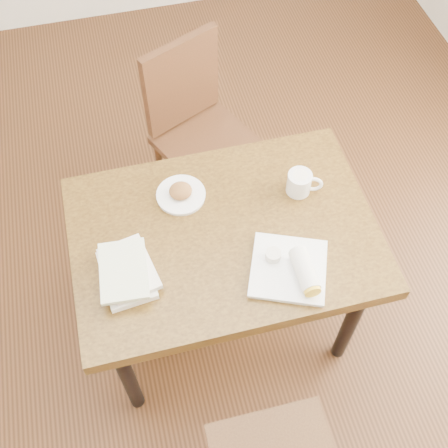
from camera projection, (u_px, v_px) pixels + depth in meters
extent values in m
cube|color=#472814|center=(224.00, 317.00, 2.72)|extent=(4.00, 5.00, 0.01)
cube|color=brown|center=(224.00, 236.00, 2.12)|extent=(1.14, 0.80, 0.06)
cylinder|color=black|center=(127.00, 375.00, 2.20)|extent=(0.06, 0.06, 0.69)
cylinder|color=black|center=(351.00, 320.00, 2.33)|extent=(0.06, 0.06, 0.69)
cylinder|color=black|center=(107.00, 248.00, 2.53)|extent=(0.06, 0.06, 0.69)
cylinder|color=black|center=(305.00, 206.00, 2.66)|extent=(0.06, 0.06, 0.69)
cylinder|color=#4C3015|center=(215.00, 448.00, 2.16)|extent=(0.04, 0.04, 0.45)
cylinder|color=#4C3015|center=(304.00, 426.00, 2.21)|extent=(0.04, 0.04, 0.45)
cylinder|color=#402412|center=(215.00, 140.00, 3.06)|extent=(0.04, 0.04, 0.45)
cylinder|color=#402412|center=(161.00, 173.00, 2.93)|extent=(0.04, 0.04, 0.45)
cylinder|color=#402412|center=(258.00, 180.00, 2.90)|extent=(0.04, 0.04, 0.45)
cylinder|color=#402412|center=(203.00, 216.00, 2.77)|extent=(0.04, 0.04, 0.45)
cube|color=#402412|center=(208.00, 145.00, 2.71)|extent=(0.56, 0.56, 0.04)
cube|color=#402412|center=(181.00, 82.00, 2.58)|extent=(0.38, 0.20, 0.45)
cylinder|color=white|center=(181.00, 196.00, 2.18)|extent=(0.19, 0.19, 0.01)
cylinder|color=white|center=(181.00, 194.00, 2.17)|extent=(0.19, 0.19, 0.01)
ellipsoid|color=#B27538|center=(181.00, 191.00, 2.16)|extent=(0.09, 0.09, 0.05)
cylinder|color=white|center=(299.00, 183.00, 2.16)|extent=(0.09, 0.09, 0.09)
torus|color=white|center=(313.00, 184.00, 2.16)|extent=(0.08, 0.04, 0.08)
cylinder|color=tan|center=(300.00, 176.00, 2.13)|extent=(0.08, 0.08, 0.01)
cylinder|color=#F2E5CC|center=(300.00, 175.00, 2.13)|extent=(0.06, 0.06, 0.00)
cube|color=white|center=(288.00, 269.00, 2.00)|extent=(0.34, 0.34, 0.02)
cube|color=white|center=(289.00, 268.00, 1.99)|extent=(0.34, 0.34, 0.01)
cylinder|color=white|center=(305.00, 270.00, 1.94)|extent=(0.07, 0.16, 0.07)
cylinder|color=yellow|center=(312.00, 290.00, 1.90)|extent=(0.06, 0.02, 0.06)
cylinder|color=silver|center=(273.00, 255.00, 1.99)|extent=(0.06, 0.06, 0.03)
cylinder|color=red|center=(273.00, 253.00, 1.98)|extent=(0.05, 0.05, 0.01)
cube|color=white|center=(127.00, 275.00, 1.98)|extent=(0.19, 0.26, 0.03)
cube|color=silver|center=(129.00, 268.00, 1.96)|extent=(0.20, 0.26, 0.02)
cube|color=#BED48D|center=(123.00, 271.00, 1.94)|extent=(0.18, 0.25, 0.02)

